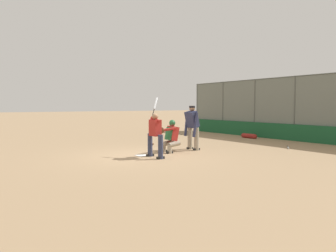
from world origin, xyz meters
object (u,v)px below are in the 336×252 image
at_px(umpire_home, 192,126).
at_px(spare_bat_near_backstop, 288,148).
at_px(fielding_glove_on_dirt, 151,144).
at_px(batter_at_plate, 155,134).
at_px(equipment_bag_dugout_side, 249,136).
at_px(catcher_behind_plate, 171,136).

relative_size(umpire_home, spare_bat_near_backstop, 2.74).
bearing_deg(fielding_glove_on_dirt, umpire_home, -166.25).
distance_m(batter_at_plate, fielding_glove_on_dirt, 3.68).
height_order(spare_bat_near_backstop, equipment_bag_dugout_side, equipment_bag_dugout_side).
bearing_deg(fielding_glove_on_dirt, equipment_bag_dugout_side, -93.55).
relative_size(batter_at_plate, equipment_bag_dugout_side, 1.98).
bearing_deg(spare_bat_near_backstop, equipment_bag_dugout_side, -155.12).
height_order(catcher_behind_plate, umpire_home, umpire_home).
height_order(batter_at_plate, umpire_home, batter_at_plate).
distance_m(batter_at_plate, equipment_bag_dugout_side, 8.34).
xyz_separation_m(batter_at_plate, fielding_glove_on_dirt, (3.14, -1.75, -0.78)).
height_order(batter_at_plate, equipment_bag_dugout_side, batter_at_plate).
bearing_deg(umpire_home, spare_bat_near_backstop, -118.85).
height_order(batter_at_plate, fielding_glove_on_dirt, batter_at_plate).
bearing_deg(umpire_home, batter_at_plate, 109.10).
bearing_deg(spare_bat_near_backstop, fielding_glove_on_dirt, -84.29).
xyz_separation_m(batter_at_plate, umpire_home, (0.84, -2.31, 0.14)).
distance_m(umpire_home, equipment_bag_dugout_side, 5.91).
bearing_deg(umpire_home, catcher_behind_plate, 95.14).
distance_m(spare_bat_near_backstop, fielding_glove_on_dirt, 5.97).
xyz_separation_m(umpire_home, spare_bat_near_backstop, (-1.94, -3.64, -0.94)).
relative_size(catcher_behind_plate, umpire_home, 0.70).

